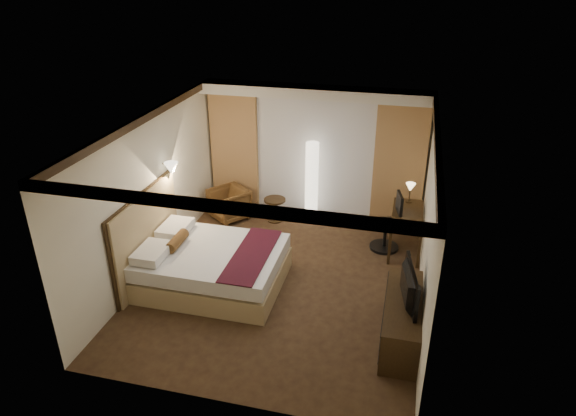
% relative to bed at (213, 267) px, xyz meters
% --- Properties ---
extents(floor, '(4.50, 5.50, 0.01)m').
position_rel_bed_xyz_m(floor, '(1.07, 0.39, -0.33)').
color(floor, '#321E13').
rests_on(floor, ground).
extents(ceiling, '(4.50, 5.50, 0.01)m').
position_rel_bed_xyz_m(ceiling, '(1.07, 0.39, 2.37)').
color(ceiling, white).
rests_on(ceiling, back_wall).
extents(back_wall, '(4.50, 0.02, 2.70)m').
position_rel_bed_xyz_m(back_wall, '(1.07, 3.14, 1.02)').
color(back_wall, white).
rests_on(back_wall, floor).
extents(left_wall, '(0.02, 5.50, 2.70)m').
position_rel_bed_xyz_m(left_wall, '(-1.18, 0.39, 1.02)').
color(left_wall, white).
rests_on(left_wall, floor).
extents(right_wall, '(0.02, 5.50, 2.70)m').
position_rel_bed_xyz_m(right_wall, '(3.32, 0.39, 1.02)').
color(right_wall, white).
rests_on(right_wall, floor).
extents(crown_molding, '(4.50, 5.50, 0.12)m').
position_rel_bed_xyz_m(crown_molding, '(1.07, 0.39, 2.31)').
color(crown_molding, black).
rests_on(crown_molding, ceiling).
extents(soffit, '(4.50, 0.50, 0.20)m').
position_rel_bed_xyz_m(soffit, '(1.07, 2.89, 2.27)').
color(soffit, white).
rests_on(soffit, ceiling).
extents(curtain_sheer, '(2.48, 0.04, 2.45)m').
position_rel_bed_xyz_m(curtain_sheer, '(1.07, 3.06, 0.92)').
color(curtain_sheer, silver).
rests_on(curtain_sheer, back_wall).
extents(curtain_left_drape, '(1.00, 0.14, 2.45)m').
position_rel_bed_xyz_m(curtain_left_drape, '(-0.63, 3.00, 0.92)').
color(curtain_left_drape, tan).
rests_on(curtain_left_drape, back_wall).
extents(curtain_right_drape, '(1.00, 0.14, 2.45)m').
position_rel_bed_xyz_m(curtain_right_drape, '(2.77, 3.00, 0.92)').
color(curtain_right_drape, tan).
rests_on(curtain_right_drape, back_wall).
extents(wall_sconce, '(0.24, 0.24, 0.24)m').
position_rel_bed_xyz_m(wall_sconce, '(-1.02, 0.87, 1.29)').
color(wall_sconce, white).
rests_on(wall_sconce, left_wall).
extents(bed, '(2.24, 1.75, 0.65)m').
position_rel_bed_xyz_m(bed, '(0.00, 0.00, 0.00)').
color(bed, white).
rests_on(bed, floor).
extents(headboard, '(0.12, 2.05, 1.50)m').
position_rel_bed_xyz_m(headboard, '(-1.13, 0.00, 0.42)').
color(headboard, tan).
rests_on(headboard, floor).
extents(armchair, '(0.96, 0.95, 0.72)m').
position_rel_bed_xyz_m(armchair, '(-0.56, 2.33, 0.03)').
color(armchair, '#543519').
rests_on(armchair, floor).
extents(side_table, '(0.44, 0.44, 0.49)m').
position_rel_bed_xyz_m(side_table, '(0.38, 2.45, -0.08)').
color(side_table, black).
rests_on(side_table, floor).
extents(floor_lamp, '(0.35, 0.35, 1.66)m').
position_rel_bed_xyz_m(floor_lamp, '(1.08, 2.74, 0.50)').
color(floor_lamp, white).
rests_on(floor_lamp, floor).
extents(desk, '(0.55, 1.27, 0.75)m').
position_rel_bed_xyz_m(desk, '(3.02, 1.90, 0.05)').
color(desk, black).
rests_on(desk, floor).
extents(desk_lamp, '(0.18, 0.18, 0.34)m').
position_rel_bed_xyz_m(desk_lamp, '(3.02, 2.38, 0.59)').
color(desk_lamp, '#FFD899').
rests_on(desk_lamp, desk).
extents(office_chair, '(0.64, 0.64, 1.11)m').
position_rel_bed_xyz_m(office_chair, '(2.66, 1.85, 0.23)').
color(office_chair, black).
rests_on(office_chair, floor).
extents(dresser, '(0.50, 1.65, 0.64)m').
position_rel_bed_xyz_m(dresser, '(3.07, -0.65, -0.01)').
color(dresser, black).
rests_on(dresser, floor).
extents(television, '(0.72, 1.06, 0.13)m').
position_rel_bed_xyz_m(television, '(3.04, -0.65, 0.59)').
color(television, black).
rests_on(television, dresser).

